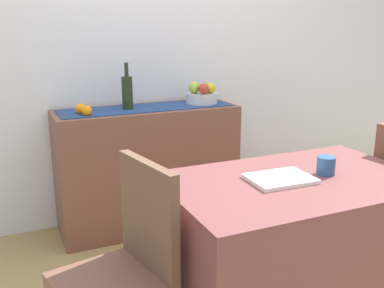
{
  "coord_description": "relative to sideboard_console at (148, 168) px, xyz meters",
  "views": [
    {
      "loc": [
        -1.05,
        -1.93,
        1.42
      ],
      "look_at": [
        -0.01,
        0.38,
        0.73
      ],
      "focal_mm": 41.83,
      "sensor_mm": 36.0,
      "label": 1
    }
  ],
  "objects": [
    {
      "name": "apple_right",
      "position": [
        0.46,
        0.04,
        0.54
      ],
      "size": [
        0.07,
        0.07,
        0.07
      ],
      "primitive_type": "sphere",
      "color": "#83A43B",
      "rests_on": "fruit_bowl"
    },
    {
      "name": "apple_center",
      "position": [
        0.35,
        0.0,
        0.54
      ],
      "size": [
        0.07,
        0.07,
        0.07
      ],
      "primitive_type": "sphere",
      "color": "#89AD36",
      "rests_on": "fruit_bowl"
    },
    {
      "name": "fruit_bowl",
      "position": [
        0.41,
        0.0,
        0.47
      ],
      "size": [
        0.22,
        0.22,
        0.07
      ],
      "primitive_type": "cylinder",
      "color": "silver",
      "rests_on": "table_runner"
    },
    {
      "name": "wine_bottle",
      "position": [
        -0.13,
        -0.0,
        0.55
      ],
      "size": [
        0.07,
        0.07,
        0.31
      ],
      "color": "#202E18",
      "rests_on": "sideboard_console"
    },
    {
      "name": "dining_table",
      "position": [
        0.26,
        -1.32,
        -0.06
      ],
      "size": [
        1.17,
        0.73,
        0.74
      ],
      "primitive_type": "cube",
      "color": "brown",
      "rests_on": "ground"
    },
    {
      "name": "apple_front",
      "position": [
        0.47,
        -0.04,
        0.54
      ],
      "size": [
        0.07,
        0.07,
        0.07
      ],
      "primitive_type": "sphere",
      "color": "gold",
      "rests_on": "fruit_bowl"
    },
    {
      "name": "coffee_cup",
      "position": [
        0.43,
        -1.32,
        0.35
      ],
      "size": [
        0.08,
        0.08,
        0.08
      ],
      "primitive_type": "cylinder",
      "color": "#2C5285",
      "rests_on": "dining_table"
    },
    {
      "name": "apple_upper",
      "position": [
        0.39,
        0.06,
        0.54
      ],
      "size": [
        0.07,
        0.07,
        0.07
      ],
      "primitive_type": "sphere",
      "color": "gold",
      "rests_on": "fruit_bowl"
    },
    {
      "name": "table_runner",
      "position": [
        0.0,
        0.0,
        0.43
      ],
      "size": [
        1.17,
        0.32,
        0.01
      ],
      "primitive_type": "cube",
      "color": "navy",
      "rests_on": "sideboard_console"
    },
    {
      "name": "orange_loose_end",
      "position": [
        -0.42,
        -0.1,
        0.46
      ],
      "size": [
        0.07,
        0.07,
        0.07
      ],
      "primitive_type": "sphere",
      "color": "orange",
      "rests_on": "sideboard_console"
    },
    {
      "name": "orange_loose_far",
      "position": [
        -0.44,
        -0.03,
        0.46
      ],
      "size": [
        0.07,
        0.07,
        0.07
      ],
      "primitive_type": "sphere",
      "color": "orange",
      "rests_on": "sideboard_console"
    },
    {
      "name": "apple_left",
      "position": [
        0.4,
        -0.06,
        0.54
      ],
      "size": [
        0.07,
        0.07,
        0.07
      ],
      "primitive_type": "sphere",
      "color": "#B53B27",
      "rests_on": "fruit_bowl"
    },
    {
      "name": "sideboard_console",
      "position": [
        0.0,
        0.0,
        0.0
      ],
      "size": [
        1.24,
        0.42,
        0.86
      ],
      "primitive_type": "cube",
      "color": "brown",
      "rests_on": "ground"
    },
    {
      "name": "open_book",
      "position": [
        0.18,
        -1.31,
        0.32
      ],
      "size": [
        0.29,
        0.22,
        0.02
      ],
      "primitive_type": "cube",
      "rotation": [
        0.0,
        0.0,
        -0.03
      ],
      "color": "white",
      "rests_on": "dining_table"
    },
    {
      "name": "room_wall_rear",
      "position": [
        0.11,
        0.26,
        0.92
      ],
      "size": [
        6.4,
        0.06,
        2.7
      ],
      "primitive_type": "cube",
      "color": "silver",
      "rests_on": "ground"
    },
    {
      "name": "ground_plane",
      "position": [
        0.11,
        -0.92,
        -0.44
      ],
      "size": [
        6.4,
        6.4,
        0.02
      ],
      "primitive_type": "cube",
      "color": "#9C814F",
      "rests_on": "ground"
    }
  ]
}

